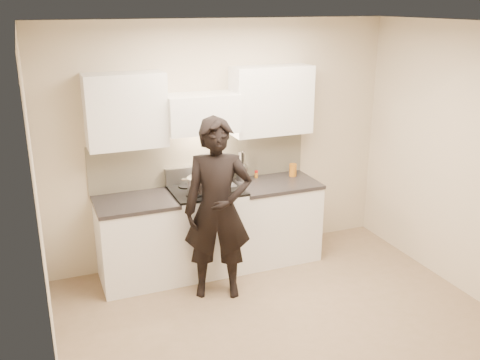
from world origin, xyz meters
The scene contains 11 objects.
ground_plane centered at (0.00, 0.00, 0.00)m, with size 4.00×4.00×0.00m, color #876F57.
room_shell centered at (-0.06, 0.37, 1.60)m, with size 4.04×3.54×2.70m.
stove centered at (-0.30, 1.42, 0.47)m, with size 0.76×0.65×0.96m.
counter_right centered at (0.53, 1.43, 0.46)m, with size 0.92×0.67×0.92m.
counter_left centered at (-1.08, 1.43, 0.46)m, with size 0.82×0.67×0.92m.
wok centered at (-0.13, 1.57, 1.05)m, with size 0.34×0.41×0.27m.
stock_pot centered at (-0.42, 1.31, 1.04)m, with size 0.34×0.31×0.16m.
utensil_crock centered at (0.19, 1.62, 1.02)m, with size 0.13×0.13×0.34m.
spice_jar centered at (0.38, 1.64, 0.96)m, with size 0.04×0.04×0.09m.
oil_glass centered at (0.81, 1.54, 0.99)m, with size 0.08×0.08×0.15m.
person centered at (-0.37, 0.86, 0.92)m, with size 0.67×0.44×1.84m, color black.
Camera 1 is at (-1.98, -3.76, 2.87)m, focal length 40.00 mm.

